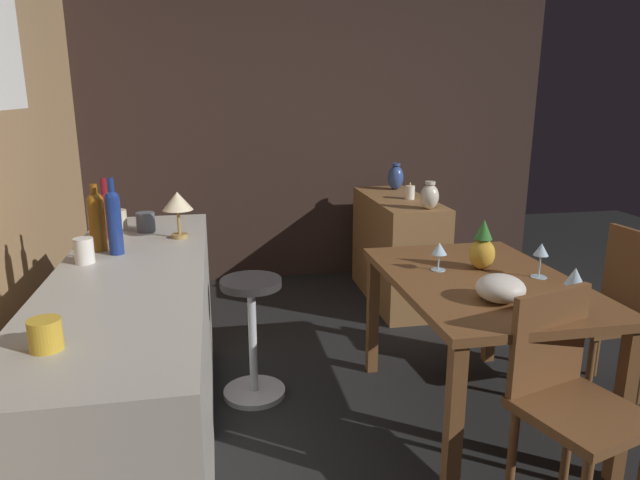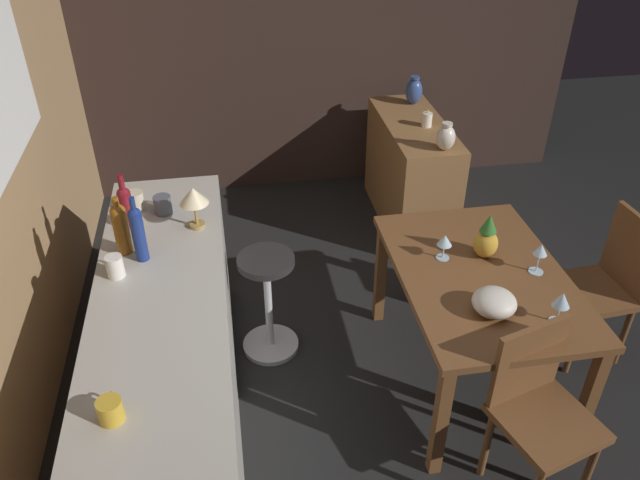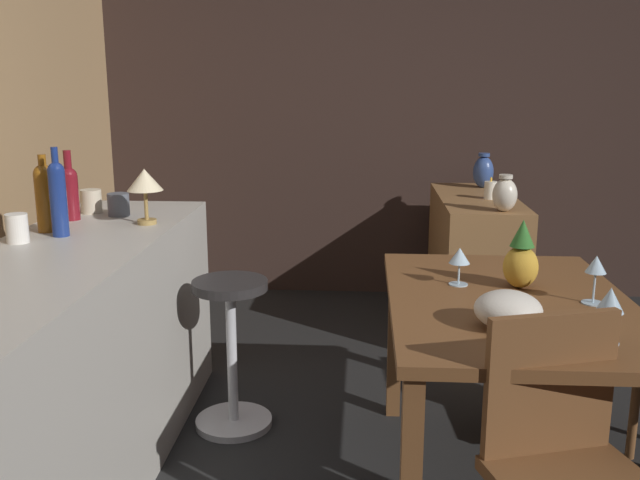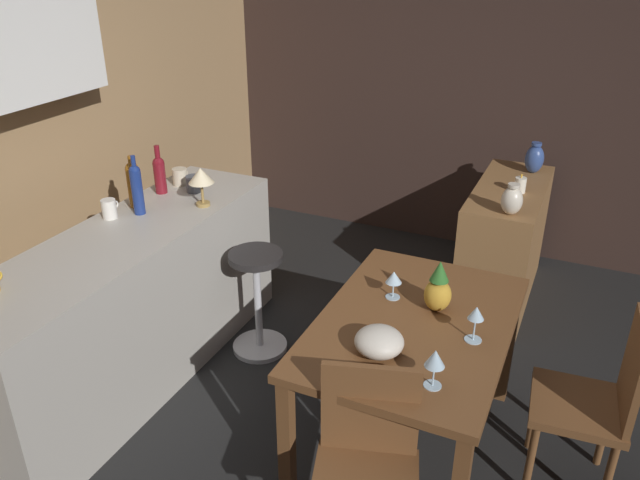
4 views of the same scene
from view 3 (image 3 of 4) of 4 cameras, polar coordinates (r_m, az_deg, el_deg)
wall_side_right at (r=4.85m, az=3.46°, el=10.78°), size 0.10×4.40×2.60m
dining_table at (r=2.57m, az=15.14°, el=-6.61°), size 1.24×0.84×0.74m
kitchen_counter at (r=2.74m, az=-20.16°, el=-10.12°), size 2.10×0.60×0.90m
sideboard_cabinet at (r=4.25m, az=12.46°, el=-1.99°), size 1.10×0.44×0.82m
chair_near_window at (r=2.04m, az=19.65°, el=-17.11°), size 0.50×0.50×0.88m
bar_stool at (r=3.06m, az=-7.23°, el=-8.89°), size 0.34×0.34×0.66m
wine_glass_left at (r=2.18m, az=22.63°, el=-4.70°), size 0.08×0.08×0.17m
wine_glass_right at (r=2.54m, az=21.63°, el=-2.10°), size 0.08×0.08×0.17m
wine_glass_center at (r=2.63m, az=11.34°, el=-1.39°), size 0.08×0.08×0.14m
pineapple_centerpiece at (r=2.65m, az=16.12°, el=-1.50°), size 0.13×0.13×0.26m
fruit_bowl at (r=2.23m, az=15.12°, el=-5.53°), size 0.21×0.21×0.12m
wine_bottle_amber at (r=2.94m, az=-21.56°, el=3.45°), size 0.08×0.08×0.31m
wine_bottle_cobalt at (r=2.84m, az=-20.63°, el=3.41°), size 0.06×0.06×0.34m
wine_bottle_ruby at (r=3.16m, az=-19.78°, el=3.87°), size 0.07×0.07×0.30m
cup_cream at (r=3.31m, az=-18.19°, el=3.03°), size 0.13×0.09×0.11m
cup_white at (r=2.80m, az=-23.51°, el=0.89°), size 0.12×0.08×0.11m
cup_slate at (r=3.20m, az=-16.14°, el=2.80°), size 0.13×0.09×0.10m
counter_lamp at (r=2.97m, az=-14.13°, el=4.57°), size 0.15×0.15×0.23m
pillar_candle_tall at (r=4.10m, az=13.77°, el=3.98°), size 0.07×0.07×0.13m
vase_ceramic_blue at (r=4.51m, az=13.20°, el=5.47°), size 0.13×0.13×0.22m
vase_ceramic_ivory at (r=3.72m, az=14.87°, el=3.62°), size 0.13×0.13×0.19m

